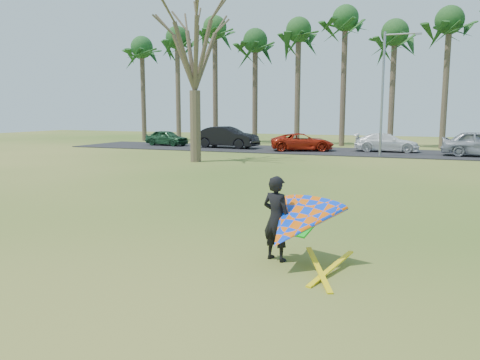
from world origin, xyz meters
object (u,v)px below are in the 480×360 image
at_px(streetlight, 385,88).
at_px(bare_tree_left, 194,43).
at_px(car_3, 386,143).
at_px(car_0, 167,138).
at_px(car_2, 302,142).
at_px(kite_flyer, 293,223).
at_px(car_1, 227,137).

bearing_deg(streetlight, bare_tree_left, -145.43).
height_order(bare_tree_left, car_3, bare_tree_left).
xyz_separation_m(streetlight, car_0, (-18.24, 3.37, -3.74)).
distance_m(streetlight, car_2, 7.45).
bearing_deg(car_2, kite_flyer, 173.41).
bearing_deg(car_1, bare_tree_left, -163.49).
relative_size(car_1, kite_flyer, 2.17).
distance_m(car_0, car_2, 12.29).
relative_size(bare_tree_left, streetlight, 1.21).
relative_size(car_2, car_3, 1.02).
relative_size(car_0, car_1, 0.75).
height_order(bare_tree_left, car_1, bare_tree_left).
xyz_separation_m(car_1, kite_flyer, (12.62, -26.20, -0.07)).
relative_size(car_0, kite_flyer, 1.63).
height_order(car_1, car_2, car_1).
xyz_separation_m(car_3, kite_flyer, (0.32, -27.14, 0.12)).
relative_size(car_1, car_2, 1.11).
xyz_separation_m(streetlight, car_1, (-12.34, 2.82, -3.55)).
distance_m(car_3, kite_flyer, 27.14).
height_order(streetlight, car_2, streetlight).
bearing_deg(car_2, bare_tree_left, 135.66).
height_order(car_1, kite_flyer, kite_flyer).
relative_size(streetlight, car_0, 2.06).
relative_size(car_3, kite_flyer, 1.92).
bearing_deg(car_0, streetlight, -91.90).
xyz_separation_m(bare_tree_left, streetlight, (10.16, 7.00, -2.45)).
distance_m(car_1, car_2, 6.37).
bearing_deg(car_2, car_3, -96.94).
bearing_deg(kite_flyer, streetlight, 90.69).
relative_size(streetlight, car_2, 1.71).
height_order(car_1, car_3, car_1).
xyz_separation_m(bare_tree_left, kite_flyer, (10.44, -16.38, -6.07)).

